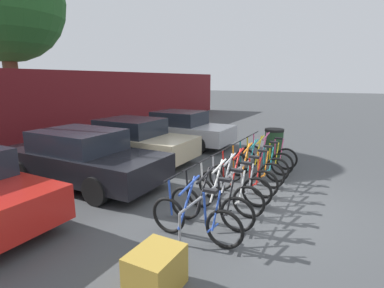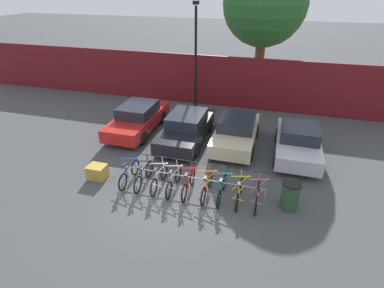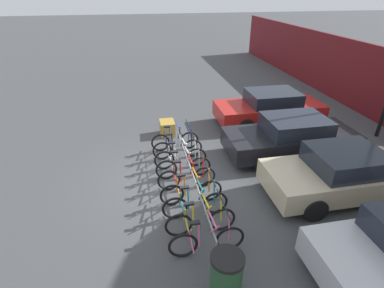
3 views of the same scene
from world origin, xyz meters
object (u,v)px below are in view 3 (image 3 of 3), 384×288
object	(u,v)px
bicycle_blue	(175,140)
bicycle_pink	(207,240)
bicycle_white	(181,157)
bicycle_red	(187,177)
car_red	(270,108)
bicycle_silver	(184,167)
bike_rack	(192,174)
bicycle_teal	(195,204)
bicycle_orange	(191,191)
car_black	(291,137)
car_beige	(340,174)
cargo_crate	(167,128)
trash_bin	(226,276)
bicycle_yellow	(201,221)
bicycle_black	(178,148)

from	to	relation	value
bicycle_blue	bicycle_pink	size ratio (longest dim) A/B	1.00
bicycle_white	bicycle_red	bearing A→B (deg)	-2.08
bicycle_red	car_red	distance (m)	5.85
bicycle_blue	bicycle_silver	xyz separation A→B (m)	(1.80, 0.00, 0.00)
bike_rack	bicycle_teal	world-z (taller)	bicycle_teal
bicycle_red	bicycle_orange	bearing A→B (deg)	-0.32
car_black	bicycle_blue	bearing A→B (deg)	-106.15
bicycle_silver	bicycle_pink	world-z (taller)	same
bicycle_blue	car_beige	xyz separation A→B (m)	(3.46, 4.10, 0.31)
car_red	car_beige	bearing A→B (deg)	-2.01
bicycle_silver	bicycle_teal	distance (m)	1.79
bicycle_white	cargo_crate	size ratio (longest dim) A/B	2.44
trash_bin	bicycle_pink	bearing A→B (deg)	-174.21
bicycle_orange	bicycle_yellow	world-z (taller)	same
bicycle_blue	bicycle_red	xyz separation A→B (m)	(2.37, 0.00, 0.00)
bicycle_black	car_black	size ratio (longest dim) A/B	0.39
bicycle_orange	car_black	bearing A→B (deg)	116.72
bicycle_black	bicycle_red	world-z (taller)	same
car_black	bicycle_white	bearing A→B (deg)	-88.37
bicycle_yellow	bicycle_pink	size ratio (longest dim) A/B	1.00
bicycle_red	bicycle_orange	world-z (taller)	same
bicycle_silver	car_beige	size ratio (longest dim) A/B	0.42
bicycle_silver	bicycle_pink	xyz separation A→B (m)	(3.04, 0.00, 0.00)
car_black	trash_bin	xyz separation A→B (m)	(4.78, -3.75, -0.17)
bicycle_silver	bicycle_red	distance (m)	0.57
bicycle_blue	car_black	size ratio (longest dim) A/B	0.39
bicycle_black	bicycle_teal	size ratio (longest dim) A/B	1.00
bicycle_red	car_black	size ratio (longest dim) A/B	0.39
bicycle_blue	bicycle_orange	size ratio (longest dim) A/B	1.00
bicycle_white	bicycle_teal	bearing A→B (deg)	-2.08
bicycle_blue	trash_bin	xyz separation A→B (m)	(5.90, 0.11, 0.14)
bicycle_red	bicycle_pink	distance (m)	2.47
bicycle_blue	bicycle_pink	bearing A→B (deg)	1.78
bicycle_teal	bicycle_white	bearing A→B (deg)	-176.24
trash_bin	bicycle_red	bearing A→B (deg)	-178.25
bicycle_black	bicycle_orange	distance (m)	2.45
bicycle_silver	cargo_crate	size ratio (longest dim) A/B	2.44
bicycle_red	bicycle_black	bearing A→B (deg)	179.68
bicycle_blue	car_black	bearing A→B (deg)	75.63
car_black	bicycle_silver	bearing A→B (deg)	-79.96
car_red	trash_bin	bearing A→B (deg)	-29.06
bicycle_yellow	car_red	xyz separation A→B (m)	(-5.82, 4.28, 0.31)
car_beige	car_red	bearing A→B (deg)	177.99
bicycle_orange	bicycle_pink	size ratio (longest dim) A/B	1.00
bicycle_blue	cargo_crate	size ratio (longest dim) A/B	2.44
bicycle_white	bicycle_silver	xyz separation A→B (m)	(0.57, 0.00, 0.00)
bicycle_silver	bicycle_pink	distance (m)	3.04
bicycle_orange	trash_bin	distance (m)	2.85
bike_rack	car_red	bearing A→B (deg)	134.29
cargo_crate	bicycle_silver	bearing A→B (deg)	2.31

